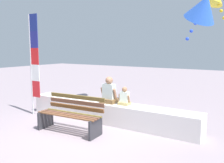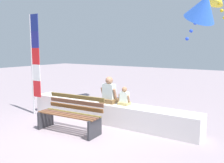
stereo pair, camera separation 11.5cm
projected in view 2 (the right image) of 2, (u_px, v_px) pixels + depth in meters
name	position (u px, v px, depth m)	size (l,w,h in m)	color
ground_plane	(79.00, 134.00, 5.87)	(40.00, 40.00, 0.00)	gray
seawall_ledge	(107.00, 112.00, 6.82)	(5.18, 0.62, 0.56)	silver
park_bench	(71.00, 115.00, 6.04)	(1.69, 0.72, 0.88)	brown
person_adult	(109.00, 93.00, 6.70)	(0.48, 0.35, 0.73)	brown
person_child	(124.00, 98.00, 6.45)	(0.32, 0.23, 0.49)	tan
flag_banner	(34.00, 60.00, 7.41)	(0.37, 0.05, 3.06)	#B7B7BC
kite_blue	(203.00, 8.00, 5.62)	(1.19, 1.17, 1.20)	blue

